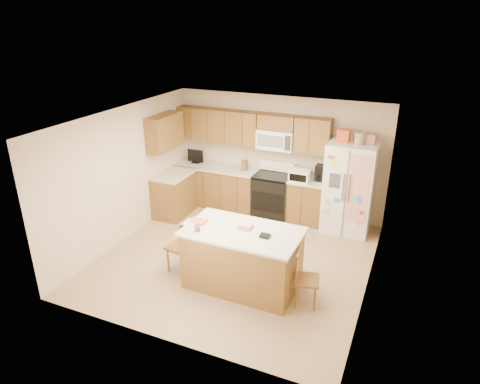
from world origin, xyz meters
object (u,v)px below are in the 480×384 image
at_px(refrigerator, 349,187).
at_px(windsor_chair_left, 182,246).
at_px(island, 242,258).
at_px(windsor_chair_right, 305,279).
at_px(stove, 273,194).
at_px(windsor_chair_back, 258,241).

height_order(refrigerator, windsor_chair_left, refrigerator).
bearing_deg(island, windsor_chair_right, -3.74).
distance_m(stove, island, 2.66).
relative_size(refrigerator, windsor_chair_left, 2.11).
bearing_deg(windsor_chair_left, stove, 75.76).
height_order(windsor_chair_left, windsor_chair_back, windsor_chair_left).
height_order(island, windsor_chair_back, island).
xyz_separation_m(stove, windsor_chair_left, (-0.67, -2.63, -0.02)).
distance_m(island, windsor_chair_right, 1.03).
height_order(stove, windsor_chair_back, stove).
bearing_deg(windsor_chair_back, island, -88.08).
relative_size(stove, refrigerator, 0.55).
xyz_separation_m(refrigerator, island, (-1.16, -2.56, -0.43)).
height_order(windsor_chair_left, windsor_chair_right, windsor_chair_left).
distance_m(stove, windsor_chair_back, 1.92).
xyz_separation_m(stove, windsor_chair_back, (0.39, -1.87, -0.06)).
bearing_deg(refrigerator, windsor_chair_right, -92.74).
bearing_deg(windsor_chair_back, refrigerator, 56.92).
xyz_separation_m(refrigerator, windsor_chair_right, (-0.13, -2.63, -0.50)).
distance_m(windsor_chair_back, windsor_chair_right, 1.33).
relative_size(refrigerator, windsor_chair_back, 2.35).
bearing_deg(windsor_chair_back, stove, 101.76).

